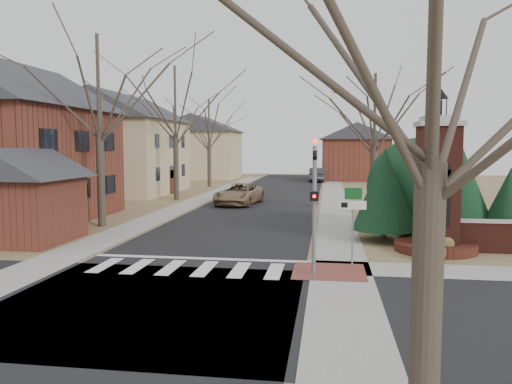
% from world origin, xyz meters
% --- Properties ---
extents(ground, '(120.00, 120.00, 0.00)m').
position_xyz_m(ground, '(0.00, 0.00, 0.00)').
color(ground, brown).
rests_on(ground, ground).
extents(main_street, '(8.00, 70.00, 0.01)m').
position_xyz_m(main_street, '(0.00, 22.00, 0.01)').
color(main_street, black).
rests_on(main_street, ground).
extents(cross_street, '(120.00, 8.00, 0.01)m').
position_xyz_m(cross_street, '(0.00, -3.00, 0.01)').
color(cross_street, black).
rests_on(cross_street, ground).
extents(crosswalk_zone, '(8.00, 2.20, 0.02)m').
position_xyz_m(crosswalk_zone, '(0.00, 0.80, 0.01)').
color(crosswalk_zone, silver).
rests_on(crosswalk_zone, ground).
extents(stop_bar, '(8.00, 0.35, 0.02)m').
position_xyz_m(stop_bar, '(0.00, 2.30, 0.01)').
color(stop_bar, silver).
rests_on(stop_bar, ground).
extents(sidewalk_right_main, '(2.00, 60.00, 0.02)m').
position_xyz_m(sidewalk_right_main, '(5.20, 22.00, 0.01)').
color(sidewalk_right_main, gray).
rests_on(sidewalk_right_main, ground).
extents(sidewalk_left, '(2.00, 60.00, 0.02)m').
position_xyz_m(sidewalk_left, '(-5.20, 22.00, 0.01)').
color(sidewalk_left, gray).
rests_on(sidewalk_left, ground).
extents(curb_apron, '(2.40, 2.40, 0.02)m').
position_xyz_m(curb_apron, '(4.80, 1.00, 0.01)').
color(curb_apron, brown).
rests_on(curb_apron, ground).
extents(traffic_signal_pole, '(0.28, 0.41, 4.50)m').
position_xyz_m(traffic_signal_pole, '(4.30, 0.57, 2.59)').
color(traffic_signal_pole, slate).
rests_on(traffic_signal_pole, ground).
extents(sign_post, '(0.90, 0.07, 2.75)m').
position_xyz_m(sign_post, '(5.59, 1.99, 1.95)').
color(sign_post, slate).
rests_on(sign_post, ground).
extents(brick_gate_monument, '(3.20, 3.20, 6.47)m').
position_xyz_m(brick_gate_monument, '(9.00, 4.99, 2.17)').
color(brick_gate_monument, '#4D1F16').
rests_on(brick_gate_monument, ground).
extents(house_brick_left, '(9.80, 11.80, 9.42)m').
position_xyz_m(house_brick_left, '(-13.01, 9.99, 4.66)').
color(house_brick_left, brown).
rests_on(house_brick_left, ground).
extents(house_stucco_left, '(9.80, 12.80, 9.28)m').
position_xyz_m(house_stucco_left, '(-13.50, 27.00, 4.59)').
color(house_stucco_left, tan).
rests_on(house_stucco_left, ground).
extents(garage_left, '(4.80, 4.80, 4.29)m').
position_xyz_m(garage_left, '(-8.52, 4.49, 2.24)').
color(garage_left, brown).
rests_on(garage_left, ground).
extents(house_distant_left, '(10.80, 8.80, 8.53)m').
position_xyz_m(house_distant_left, '(-12.01, 48.00, 4.25)').
color(house_distant_left, tan).
rests_on(house_distant_left, ground).
extents(house_distant_right, '(8.80, 8.80, 7.30)m').
position_xyz_m(house_distant_right, '(7.99, 47.99, 3.65)').
color(house_distant_right, brown).
rests_on(house_distant_right, ground).
extents(evergreen_near, '(2.80, 2.80, 4.10)m').
position_xyz_m(evergreen_near, '(7.20, 7.00, 2.30)').
color(evergreen_near, '#473D33').
rests_on(evergreen_near, ground).
extents(evergreen_mid, '(3.40, 3.40, 4.70)m').
position_xyz_m(evergreen_mid, '(10.50, 8.20, 2.60)').
color(evergreen_mid, '#473D33').
rests_on(evergreen_mid, ground).
extents(evergreen_far, '(2.40, 2.40, 3.30)m').
position_xyz_m(evergreen_far, '(12.50, 7.20, 1.90)').
color(evergreen_far, '#473D33').
rests_on(evergreen_far, ground).
extents(evergreen_mass, '(4.80, 4.80, 4.80)m').
position_xyz_m(evergreen_mass, '(9.00, 9.50, 2.40)').
color(evergreen_mass, black).
rests_on(evergreen_mass, ground).
extents(bare_tree_0, '(8.05, 8.05, 11.15)m').
position_xyz_m(bare_tree_0, '(-7.00, 9.00, 7.70)').
color(bare_tree_0, '#473D33').
rests_on(bare_tree_0, ground).
extents(bare_tree_1, '(8.40, 8.40, 11.64)m').
position_xyz_m(bare_tree_1, '(-7.00, 22.00, 8.03)').
color(bare_tree_1, '#473D33').
rests_on(bare_tree_1, ground).
extents(bare_tree_2, '(7.35, 7.35, 10.19)m').
position_xyz_m(bare_tree_2, '(-7.50, 35.00, 7.03)').
color(bare_tree_2, '#473D33').
rests_on(bare_tree_2, ground).
extents(bare_tree_3, '(7.00, 7.00, 9.70)m').
position_xyz_m(bare_tree_3, '(7.50, 16.00, 6.69)').
color(bare_tree_3, '#473D33').
rests_on(bare_tree_3, ground).
extents(pickup_truck, '(3.18, 5.77, 1.53)m').
position_xyz_m(pickup_truck, '(-1.60, 19.62, 0.76)').
color(pickup_truck, '#8F724E').
rests_on(pickup_truck, ground).
extents(distant_car, '(1.84, 5.01, 1.64)m').
position_xyz_m(distant_car, '(3.40, 43.81, 0.82)').
color(distant_car, '#34373C').
rests_on(distant_car, ground).
extents(dry_shrub_left, '(0.75, 0.75, 0.75)m').
position_xyz_m(dry_shrub_left, '(8.60, 3.00, 0.37)').
color(dry_shrub_left, brown).
rests_on(dry_shrub_left, ground).
extents(dry_shrub_right, '(0.88, 0.88, 0.88)m').
position_xyz_m(dry_shrub_right, '(9.30, 4.60, 0.44)').
color(dry_shrub_right, brown).
rests_on(dry_shrub_right, ground).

